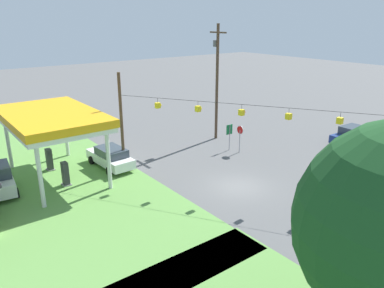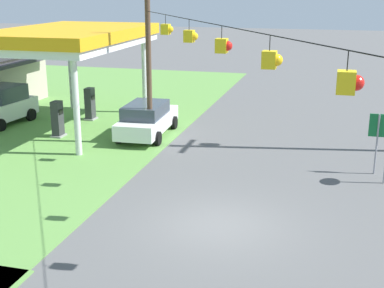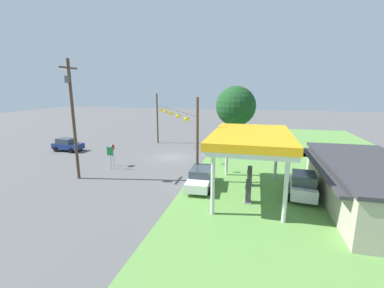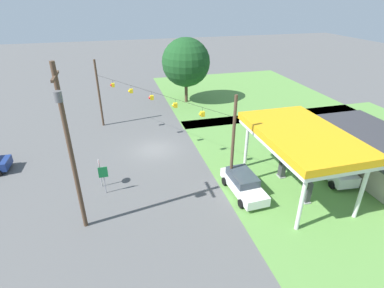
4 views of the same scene
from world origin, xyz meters
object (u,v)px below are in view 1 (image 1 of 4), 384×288
object	(u,v)px
car_on_crossroad	(351,135)
route_sign	(229,132)
fuel_pump_near	(65,174)
stop_sign_roadside	(240,133)
fuel_pump_far	(49,160)
utility_pole_main	(217,77)
car_at_pumps_front	(110,157)
gas_station_canopy	(51,119)

from	to	relation	value
car_on_crossroad	route_sign	world-z (taller)	route_sign
fuel_pump_near	route_sign	xyz separation A→B (m)	(-1.50, -14.59, 0.86)
stop_sign_roadside	fuel_pump_near	bearing A→B (deg)	-99.67
route_sign	fuel_pump_far	bearing A→B (deg)	70.79
utility_pole_main	fuel_pump_near	bearing A→B (deg)	97.05
route_sign	car_at_pumps_front	bearing A→B (deg)	75.15
fuel_pump_far	stop_sign_roadside	size ratio (longest dim) A/B	0.72
stop_sign_roadside	utility_pole_main	bearing A→B (deg)	166.45
car_at_pumps_front	stop_sign_roadside	world-z (taller)	stop_sign_roadside
stop_sign_roadside	fuel_pump_far	bearing A→B (deg)	-112.37
gas_station_canopy	route_sign	distance (m)	15.23
fuel_pump_near	stop_sign_roadside	world-z (taller)	stop_sign_roadside
route_sign	utility_pole_main	distance (m)	5.80
car_on_crossroad	utility_pole_main	distance (m)	13.93
stop_sign_roadside	route_sign	world-z (taller)	stop_sign_roadside
car_at_pumps_front	stop_sign_roadside	distance (m)	11.44
car_on_crossroad	fuel_pump_near	bearing A→B (deg)	-13.98
fuel_pump_near	fuel_pump_far	bearing A→B (deg)	0.00
fuel_pump_near	route_sign	world-z (taller)	route_sign
gas_station_canopy	car_on_crossroad	distance (m)	26.75
fuel_pump_near	car_at_pumps_front	xyz separation A→B (m)	(1.28, -4.14, 0.03)
fuel_pump_far	car_on_crossroad	distance (m)	27.17
car_on_crossroad	utility_pole_main	xyz separation A→B (m)	(9.39, 8.87, 5.23)
route_sign	utility_pole_main	xyz separation A→B (m)	(3.47, -1.39, 4.43)
gas_station_canopy	route_sign	world-z (taller)	gas_station_canopy
car_at_pumps_front	car_on_crossroad	size ratio (longest dim) A/B	1.22
car_at_pumps_front	car_on_crossroad	distance (m)	22.45
fuel_pump_far	car_on_crossroad	world-z (taller)	fuel_pump_far
utility_pole_main	fuel_pump_far	bearing A→B (deg)	84.23
utility_pole_main	stop_sign_roadside	bearing A→B (deg)	166.45
stop_sign_roadside	route_sign	xyz separation A→B (m)	(1.04, 0.30, -0.10)
fuel_pump_near	stop_sign_roadside	size ratio (longest dim) A/B	0.72
gas_station_canopy	car_at_pumps_front	size ratio (longest dim) A/B	1.96
fuel_pump_near	car_at_pumps_front	distance (m)	4.33
gas_station_canopy	stop_sign_roadside	size ratio (longest dim) A/B	3.93
stop_sign_roadside	route_sign	size ratio (longest dim) A/B	1.04
gas_station_canopy	fuel_pump_far	xyz separation A→B (m)	(1.79, -0.00, -3.74)
car_at_pumps_front	route_sign	xyz separation A→B (m)	(-2.77, -10.45, 0.83)
fuel_pump_far	car_on_crossroad	xyz separation A→B (m)	(-11.00, -24.84, 0.06)
car_on_crossroad	utility_pole_main	bearing A→B (deg)	-43.99
car_on_crossroad	route_sign	xyz separation A→B (m)	(5.92, 10.25, 0.80)
fuel_pump_far	fuel_pump_near	bearing A→B (deg)	180.00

